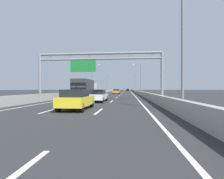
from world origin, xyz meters
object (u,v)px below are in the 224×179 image
at_px(streetlamp_right_mid, 140,76).
at_px(yellow_car, 77,99).
at_px(streetlamp_right_near, 179,35).
at_px(streetlamp_left_far, 108,82).
at_px(silver_car, 124,90).
at_px(box_truck, 85,88).
at_px(sign_gantry, 97,64).
at_px(black_car, 128,90).
at_px(blue_car, 128,90).
at_px(streetlamp_right_far, 135,82).
at_px(streetlamp_left_mid, 93,77).
at_px(orange_car, 116,91).
at_px(green_car, 128,90).
at_px(white_car, 98,96).

distance_m(streetlamp_right_mid, yellow_car, 41.65).
xyz_separation_m(streetlamp_right_near, streetlamp_left_far, (-14.93, 81.33, 0.00)).
bearing_deg(silver_car, box_truck, -92.14).
height_order(sign_gantry, streetlamp_left_far, streetlamp_left_far).
bearing_deg(streetlamp_right_mid, black_car, 93.89).
xyz_separation_m(streetlamp_right_mid, blue_car, (-3.99, 66.52, -4.62)).
bearing_deg(streetlamp_right_far, streetlamp_left_far, 180.00).
relative_size(streetlamp_right_mid, black_car, 2.10).
bearing_deg(yellow_car, streetlamp_left_far, 95.21).
xyz_separation_m(streetlamp_left_far, black_car, (10.84, 19.43, -4.63)).
relative_size(streetlamp_left_mid, orange_car, 2.19).
distance_m(sign_gantry, streetlamp_right_near, 12.15).
xyz_separation_m(streetlamp_left_far, box_truck, (3.68, -64.59, -3.67)).
height_order(streetlamp_left_far, box_truck, streetlamp_left_far).
relative_size(streetlamp_right_near, streetlamp_right_far, 1.00).
relative_size(orange_car, black_car, 0.96).
xyz_separation_m(streetlamp_left_mid, orange_car, (7.68, -2.08, -4.66)).
distance_m(streetlamp_left_mid, black_car, 61.24).
relative_size(sign_gantry, green_car, 3.63).
xyz_separation_m(streetlamp_right_mid, white_car, (-7.25, -33.08, -4.64)).
bearing_deg(orange_car, streetlamp_right_near, -79.36).
relative_size(streetlamp_right_mid, silver_car, 2.22).
relative_size(streetlamp_left_far, orange_car, 2.19).
bearing_deg(streetlamp_right_mid, box_truck, -115.19).
height_order(yellow_car, box_truck, box_truck).
height_order(white_car, yellow_car, yellow_car).
xyz_separation_m(streetlamp_right_far, box_truck, (-11.25, -64.59, -3.67)).
xyz_separation_m(streetlamp_right_mid, streetlamp_right_far, (0.00, 40.66, 0.00)).
bearing_deg(yellow_car, black_car, 88.06).
xyz_separation_m(sign_gantry, streetlamp_left_far, (-7.19, 71.98, 0.55)).
xyz_separation_m(sign_gantry, white_car, (0.49, -1.77, -4.09)).
distance_m(streetlamp_left_mid, streetlamp_left_far, 40.66).
xyz_separation_m(black_car, blue_car, (0.10, 6.42, 0.01)).
distance_m(streetlamp_right_far, green_car, 41.87).
distance_m(streetlamp_left_far, green_car, 43.15).
bearing_deg(streetlamp_left_far, blue_car, 67.07).
bearing_deg(green_car, streetlamp_left_mid, -97.71).
xyz_separation_m(blue_car, box_truck, (-7.26, -90.44, 0.95)).
height_order(silver_car, green_car, green_car).
bearing_deg(sign_gantry, streetlamp_right_near, -50.38).
bearing_deg(green_car, white_car, -91.71).
bearing_deg(white_car, streetlamp_right_near, -46.26).
distance_m(black_car, box_truck, 84.33).
relative_size(blue_car, white_car, 1.01).
bearing_deg(black_car, sign_gantry, -92.29).
relative_size(white_car, box_truck, 0.52).
distance_m(streetlamp_left_far, yellow_car, 81.84).
distance_m(sign_gantry, streetlamp_left_mid, 32.13).
bearing_deg(yellow_car, box_truck, 102.57).
xyz_separation_m(streetlamp_right_mid, yellow_car, (-7.51, -40.71, -4.61)).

